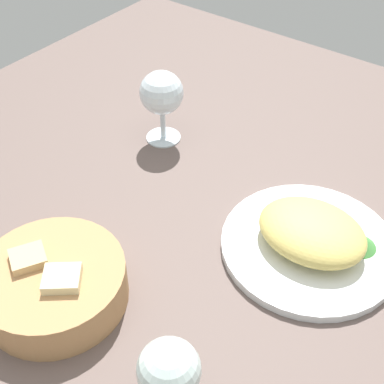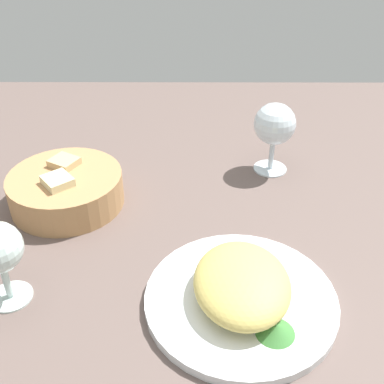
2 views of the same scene
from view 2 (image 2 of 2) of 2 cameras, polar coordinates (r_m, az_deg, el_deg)
The scene contains 6 objects.
ground_plane at distance 76.54cm, azimuth -2.33°, elevation -7.22°, with size 140.00×140.00×2.00cm, color #63524C.
plate at distance 67.28cm, azimuth 5.84°, elevation -12.71°, with size 26.42×26.42×1.40cm, color white.
omelette at distance 65.00cm, azimuth 6.00°, elevation -10.80°, with size 16.23×13.03×4.95cm, color #D1BC60.
lettuce_garnish at distance 62.53cm, azimuth 9.99°, elevation -15.78°, with size 5.05×5.05×1.77cm, color #3F833A.
bread_basket at distance 86.45cm, azimuth -14.86°, elevation 0.38°, with size 19.85×19.85×7.25cm.
wine_glass_near at distance 91.66cm, azimuth 9.86°, elevation 7.75°, with size 7.98×7.98×13.96cm.
Camera 2 is at (-57.16, -3.31, 49.80)cm, focal length 44.51 mm.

